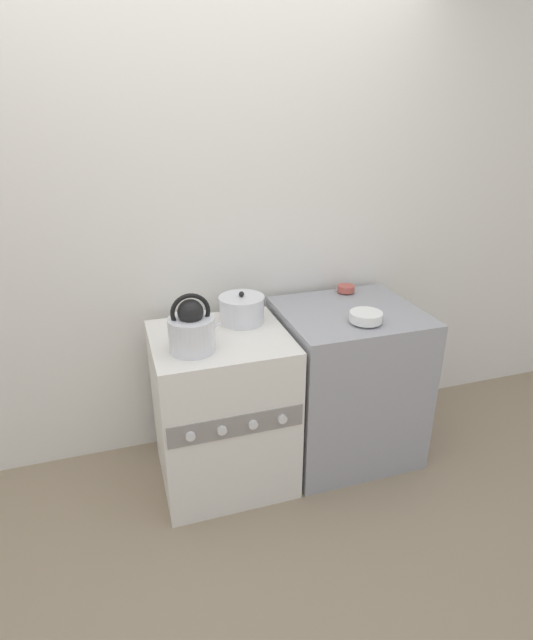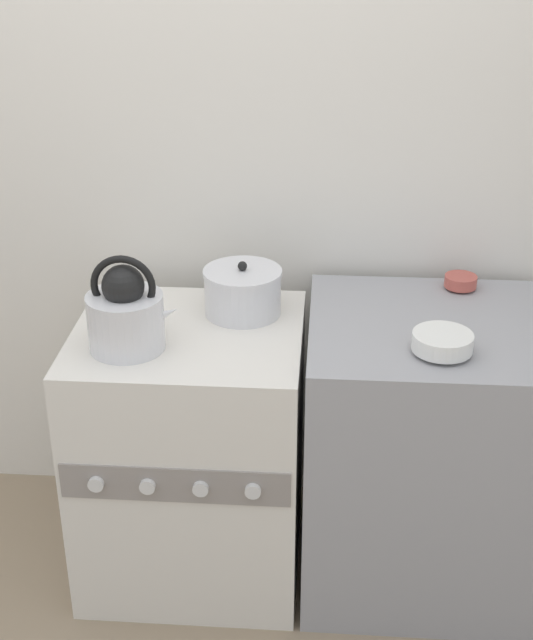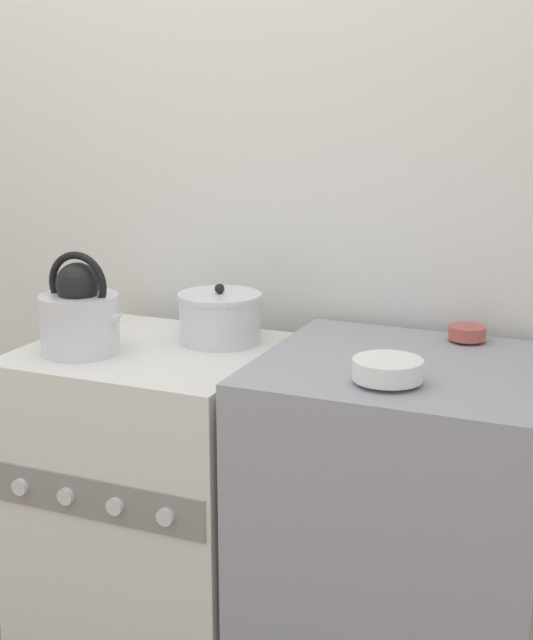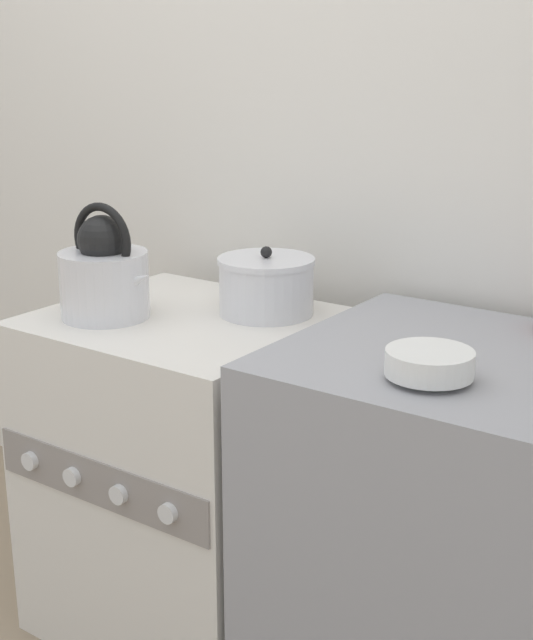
% 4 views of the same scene
% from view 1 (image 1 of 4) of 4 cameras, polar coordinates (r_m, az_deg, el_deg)
% --- Properties ---
extents(ground_plane, '(12.00, 12.00, 0.00)m').
position_cam_1_polar(ground_plane, '(2.67, -3.11, -21.10)').
color(ground_plane, gray).
extents(wall_back, '(7.00, 0.06, 2.50)m').
position_cam_1_polar(wall_back, '(2.70, -7.77, 9.88)').
color(wall_back, silver).
rests_on(wall_back, ground_plane).
extents(stove, '(0.67, 0.63, 0.84)m').
position_cam_1_polar(stove, '(2.64, -5.04, -10.08)').
color(stove, silver).
rests_on(stove, ground_plane).
extents(counter, '(0.73, 0.67, 0.87)m').
position_cam_1_polar(counter, '(2.87, 9.02, -7.00)').
color(counter, '#99999E').
rests_on(counter, ground_plane).
extents(kettle, '(0.26, 0.21, 0.28)m').
position_cam_1_polar(kettle, '(2.27, -8.51, -1.03)').
color(kettle, silver).
rests_on(kettle, stove).
extents(cooking_pot, '(0.24, 0.24, 0.17)m').
position_cam_1_polar(cooking_pot, '(2.56, -2.84, 1.24)').
color(cooking_pot, silver).
rests_on(cooking_pot, stove).
extents(enamel_bowl, '(0.16, 0.16, 0.06)m').
position_cam_1_polar(enamel_bowl, '(2.52, 11.29, 0.35)').
color(enamel_bowl, white).
rests_on(enamel_bowl, counter).
extents(small_ceramic_bowl, '(0.10, 0.10, 0.04)m').
position_cam_1_polar(small_ceramic_bowl, '(2.92, 9.06, 3.56)').
color(small_ceramic_bowl, '#B75147').
rests_on(small_ceramic_bowl, counter).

